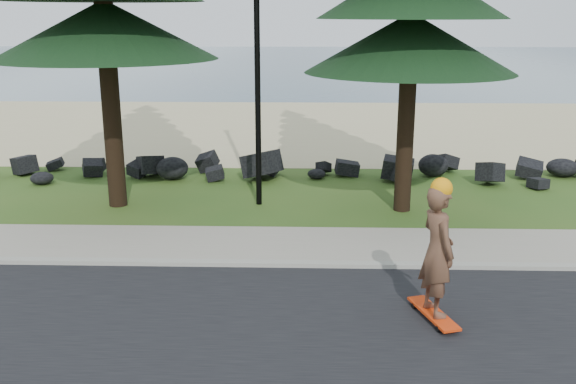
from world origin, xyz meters
name	(u,v)px	position (x,y,z in m)	size (l,w,h in m)	color
ground	(248,249)	(0.00, 0.00, 0.00)	(160.00, 160.00, 0.00)	#294F18
road	(217,367)	(0.00, -4.50, 0.01)	(160.00, 7.00, 0.02)	black
kerb	(243,264)	(0.00, -0.90, 0.05)	(160.00, 0.20, 0.10)	#9C9A8C
sidewalk	(248,244)	(0.00, 0.20, 0.04)	(160.00, 2.00, 0.08)	gray
beach_sand	(279,127)	(0.00, 14.50, 0.01)	(160.00, 15.00, 0.01)	tan
ocean	(295,62)	(0.00, 51.00, 0.00)	(160.00, 58.00, 0.01)	#304B5C
seawall_boulders	(265,180)	(0.00, 5.60, 0.00)	(60.00, 2.40, 1.10)	black
lamp_post	(257,34)	(0.00, 3.20, 4.13)	(0.25, 0.14, 8.14)	black
skateboarder	(437,251)	(3.17, -3.00, 1.14)	(0.68, 1.25, 2.27)	red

